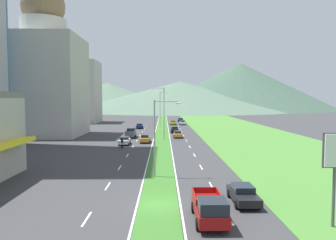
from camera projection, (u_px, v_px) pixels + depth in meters
name	position (u px, v px, depth m)	size (l,w,h in m)	color
ground_plane	(159.00, 205.00, 25.57)	(600.00, 600.00, 0.00)	#38383A
grass_median	(162.00, 131.00, 85.43)	(3.20, 240.00, 0.06)	#387028
grass_verge_right	(238.00, 131.00, 85.71)	(24.00, 240.00, 0.06)	#477F33
lane_dash_left_2	(87.00, 219.00, 22.56)	(0.16, 2.80, 0.01)	silver
lane_dash_left_3	(108.00, 186.00, 31.07)	(0.16, 2.80, 0.01)	silver
lane_dash_left_4	(120.00, 167.00, 39.58)	(0.16, 2.80, 0.01)	silver
lane_dash_left_5	(127.00, 155.00, 48.10)	(0.16, 2.80, 0.01)	silver
lane_dash_left_6	(133.00, 147.00, 56.61)	(0.16, 2.80, 0.01)	silver
lane_dash_left_7	(137.00, 141.00, 65.12)	(0.16, 2.80, 0.01)	silver
lane_dash_left_8	(140.00, 136.00, 73.63)	(0.16, 2.80, 0.01)	silver
lane_dash_left_9	(142.00, 132.00, 82.14)	(0.16, 2.80, 0.01)	silver
lane_dash_left_10	(144.00, 129.00, 90.65)	(0.16, 2.80, 0.01)	silver
lane_dash_left_11	(146.00, 126.00, 99.16)	(0.16, 2.80, 0.01)	silver
lane_dash_right_2	(229.00, 218.00, 22.70)	(0.16, 2.80, 0.01)	silver
lane_dash_right_3	(211.00, 186.00, 31.22)	(0.16, 2.80, 0.01)	silver
lane_dash_right_4	(201.00, 167.00, 39.73)	(0.16, 2.80, 0.01)	silver
lane_dash_right_5	(194.00, 155.00, 48.24)	(0.16, 2.80, 0.01)	silver
lane_dash_right_6	(190.00, 147.00, 56.75)	(0.16, 2.80, 0.01)	silver
lane_dash_right_7	(186.00, 141.00, 65.26)	(0.16, 2.80, 0.01)	silver
lane_dash_right_8	(184.00, 136.00, 73.77)	(0.16, 2.80, 0.01)	silver
lane_dash_right_9	(182.00, 132.00, 82.28)	(0.16, 2.80, 0.01)	silver
lane_dash_right_10	(180.00, 129.00, 90.79)	(0.16, 2.80, 0.01)	silver
lane_dash_right_11	(179.00, 126.00, 99.31)	(0.16, 2.80, 0.01)	silver
edge_line_median_left	(156.00, 131.00, 85.40)	(0.16, 240.00, 0.01)	silver
edge_line_median_right	(169.00, 131.00, 85.45)	(0.16, 240.00, 0.01)	silver
domed_building	(45.00, 74.00, 73.46)	(16.69, 16.69, 34.65)	#B7B2A8
midrise_colored	(79.00, 92.00, 114.82)	(13.82, 13.82, 22.21)	#B7B2A8
hill_far_left	(108.00, 96.00, 303.06)	(141.85, 141.85, 23.81)	#516B56
hill_far_center	(180.00, 96.00, 244.84)	(169.15, 169.15, 22.01)	#516B56
hill_far_right	(240.00, 86.00, 261.21)	(150.03, 150.03, 38.09)	#3D5647
street_lamp_near	(158.00, 132.00, 34.50)	(2.97, 0.35, 8.44)	#99999E
street_lamp_mid	(163.00, 110.00, 66.24)	(2.83, 0.28, 10.96)	#99999E
street_lamp_far	(161.00, 107.00, 98.05)	(2.65, 0.37, 10.76)	#99999E
car_0	(125.00, 141.00, 59.37)	(1.98, 4.51, 1.50)	silver
car_1	(243.00, 194.00, 26.08)	(2.00, 4.68, 1.45)	black
car_2	(145.00, 139.00, 62.25)	(1.89, 4.32, 1.57)	#C6842D
car_3	(175.00, 129.00, 80.86)	(1.94, 4.78, 1.56)	black
car_4	(182.00, 123.00, 105.02)	(1.96, 4.15, 1.51)	silver
car_5	(173.00, 123.00, 105.28)	(1.95, 4.20, 1.41)	yellow
car_7	(178.00, 134.00, 70.14)	(1.88, 4.01, 1.51)	#C6842D
car_8	(181.00, 120.00, 119.41)	(1.97, 4.71, 1.42)	navy
car_9	(140.00, 126.00, 92.06)	(1.90, 4.26, 1.49)	navy
pickup_truck_0	(131.00, 133.00, 70.51)	(2.18, 5.40, 2.00)	#515459
pickup_truck_1	(210.00, 209.00, 21.87)	(2.18, 5.40, 2.00)	maroon
motorcycle_rider	(122.00, 144.00, 55.42)	(0.36, 2.00, 1.80)	black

